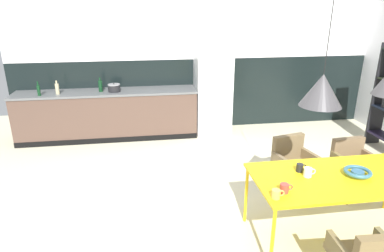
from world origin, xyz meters
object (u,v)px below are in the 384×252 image
at_px(armchair_by_stool, 293,158).
at_px(pendant_lamp_over_table_near, 322,90).
at_px(dining_table, 344,179).
at_px(mug_glass_clear, 285,188).
at_px(mug_white_ceramic, 308,172).
at_px(mug_dark_espresso, 300,168).
at_px(fruit_bowl, 358,172).
at_px(refrigerator_column, 213,87).
at_px(armchair_head_of_table, 352,159).
at_px(cooking_pot, 114,88).
at_px(bottle_oil_tall, 39,90).
at_px(mug_short_terracotta, 276,194).
at_px(bottle_wine_green, 57,89).
at_px(bottle_vinegar_dark, 100,86).

distance_m(armchair_by_stool, pendant_lamp_over_table_near, 1.52).
height_order(dining_table, mug_glass_clear, mug_glass_clear).
xyz_separation_m(armchair_by_stool, mug_white_ceramic, (-0.26, -0.90, 0.28)).
relative_size(mug_dark_espresso, mug_white_ceramic, 0.90).
height_order(fruit_bowl, mug_white_ceramic, mug_white_ceramic).
bearing_deg(armchair_by_stool, refrigerator_column, -89.75).
bearing_deg(armchair_head_of_table, mug_glass_clear, 31.47).
relative_size(fruit_bowl, cooking_pot, 1.23).
height_order(mug_dark_espresso, bottle_oil_tall, bottle_oil_tall).
height_order(mug_short_terracotta, pendant_lamp_over_table_near, pendant_lamp_over_table_near).
bearing_deg(mug_dark_espresso, dining_table, -21.61).
height_order(refrigerator_column, mug_short_terracotta, refrigerator_column).
xyz_separation_m(armchair_head_of_table, mug_short_terracotta, (-1.54, -1.13, 0.29)).
height_order(fruit_bowl, cooking_pot, cooking_pot).
distance_m(mug_white_ceramic, pendant_lamp_over_table_near, 0.89).
xyz_separation_m(armchair_head_of_table, mug_glass_clear, (-1.42, -1.05, 0.29)).
relative_size(mug_white_ceramic, cooking_pot, 0.57).
distance_m(refrigerator_column, bottle_wine_green, 2.86).
xyz_separation_m(refrigerator_column, pendant_lamp_over_table_near, (0.32, -3.41, 0.76)).
relative_size(mug_short_terracotta, mug_white_ceramic, 0.96).
bearing_deg(dining_table, mug_glass_clear, -164.09).
bearing_deg(bottle_oil_tall, dining_table, -40.14).
height_order(mug_short_terracotta, bottle_vinegar_dark, bottle_vinegar_dark).
distance_m(mug_dark_espresso, bottle_vinegar_dark, 4.02).
height_order(armchair_by_stool, bottle_oil_tall, bottle_oil_tall).
relative_size(armchair_head_of_table, cooking_pot, 3.36).
xyz_separation_m(mug_glass_clear, bottle_oil_tall, (-3.10, 3.46, 0.22)).
distance_m(dining_table, pendant_lamp_over_table_near, 1.05).
xyz_separation_m(mug_short_terracotta, mug_dark_espresso, (0.45, 0.47, 0.00)).
height_order(mug_short_terracotta, mug_dark_espresso, mug_dark_espresso).
xyz_separation_m(mug_dark_espresso, mug_white_ceramic, (0.03, -0.12, 0.00)).
relative_size(armchair_by_stool, cooking_pot, 3.55).
xyz_separation_m(cooking_pot, bottle_oil_tall, (-1.29, -0.10, 0.03)).
bearing_deg(bottle_oil_tall, mug_dark_espresso, -41.92).
xyz_separation_m(mug_white_ceramic, bottle_vinegar_dark, (-2.42, 3.34, 0.23)).
bearing_deg(bottle_vinegar_dark, bottle_wine_green, -174.37).
bearing_deg(mug_white_ceramic, armchair_by_stool, 73.64).
height_order(dining_table, mug_short_terracotta, mug_short_terracotta).
xyz_separation_m(bottle_vinegar_dark, pendant_lamp_over_table_near, (2.43, -3.39, 0.66)).
bearing_deg(bottle_oil_tall, bottle_vinegar_dark, 7.79).
bearing_deg(fruit_bowl, mug_short_terracotta, -164.27).
distance_m(dining_table, bottle_oil_tall, 5.05).
bearing_deg(armchair_head_of_table, bottle_oil_tall, -33.00).
bearing_deg(mug_white_ceramic, fruit_bowl, -7.41).
bearing_deg(refrigerator_column, mug_dark_espresso, -85.09).
bearing_deg(bottle_vinegar_dark, refrigerator_column, 0.56).
bearing_deg(bottle_oil_tall, refrigerator_column, 2.96).
bearing_deg(bottle_wine_green, armchair_head_of_table, -30.49).
bearing_deg(mug_dark_espresso, mug_glass_clear, -131.36).
xyz_separation_m(mug_short_terracotta, mug_glass_clear, (0.12, 0.09, 0.00)).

